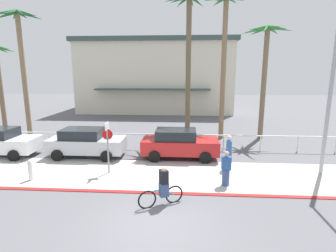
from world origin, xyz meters
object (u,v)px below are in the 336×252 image
bollard_1 (30,170)px  palm_tree_1 (20,44)px  car_silver_1 (86,142)px  cyclist_teal_0 (163,188)px  stop_sign_bike_lane (108,140)px  streetlight_curb (334,87)px  palm_tree_4 (266,53)px  pedestrian_0 (229,154)px  pedestrian_1 (226,170)px  palm_tree_3 (225,38)px  car_red_2 (179,143)px  palm_tree_2 (188,33)px

bollard_1 → palm_tree_1: size_ratio=0.11×
car_silver_1 → cyclist_teal_0: (5.02, -5.50, -0.18)m
stop_sign_bike_lane → bollard_1: (-3.36, -1.13, -1.16)m
bollard_1 → streetlight_curb: bearing=5.9°
bollard_1 → palm_tree_4: size_ratio=0.12×
cyclist_teal_0 → pedestrian_0: (3.06, 3.96, 0.14)m
palm_tree_4 → pedestrian_1: bearing=-113.6°
streetlight_curb → palm_tree_4: palm_tree_4 is taller
palm_tree_1 → palm_tree_3: bearing=0.3°
streetlight_curb → car_red_2: bearing=161.9°
bollard_1 → streetlight_curb: 14.38m
palm_tree_1 → car_silver_1: 10.11m
car_silver_1 → car_red_2: (5.49, 0.13, 0.00)m
palm_tree_4 → pedestrian_0: 9.25m
pedestrian_1 → pedestrian_0: bearing=78.2°
bollard_1 → car_red_2: bearing=28.9°
car_red_2 → pedestrian_1: 4.30m
streetlight_curb → pedestrian_1: 6.20m
palm_tree_2 → palm_tree_3: bearing=15.0°
bollard_1 → palm_tree_3: (9.80, 8.53, 6.75)m
pedestrian_0 → pedestrian_1: size_ratio=1.13×
streetlight_curb → car_silver_1: bearing=170.1°
cyclist_teal_0 → pedestrian_0: bearing=52.3°
pedestrian_1 → streetlight_curb: bearing=16.2°
palm_tree_1 → car_red_2: bearing=-21.5°
palm_tree_3 → palm_tree_4: bearing=4.4°
streetlight_curb → palm_tree_4: bearing=98.3°
pedestrian_0 → cyclist_teal_0: bearing=-127.7°
bollard_1 → palm_tree_4: bearing=34.5°
palm_tree_3 → cyclist_teal_0: bearing=-108.5°
palm_tree_2 → car_silver_1: palm_tree_2 is taller
palm_tree_4 → pedestrian_1: size_ratio=5.14×
pedestrian_1 → palm_tree_4: bearing=66.4°
palm_tree_3 → car_red_2: palm_tree_3 is taller
bollard_1 → palm_tree_1: bearing=121.4°
streetlight_curb → cyclist_teal_0: streetlight_curb is taller
stop_sign_bike_lane → palm_tree_3: 11.29m
palm_tree_4 → car_silver_1: palm_tree_4 is taller
car_red_2 → cyclist_teal_0: car_red_2 is taller
palm_tree_3 → car_red_2: 8.54m
streetlight_curb → palm_tree_4: 7.66m
car_red_2 → pedestrian_0: size_ratio=2.45×
bollard_1 → pedestrian_1: pedestrian_1 is taller
cyclist_teal_0 → pedestrian_0: pedestrian_0 is taller
palm_tree_4 → cyclist_teal_0: 13.63m
streetlight_curb → car_silver_1: (-12.52, 2.17, -3.41)m
palm_tree_4 → palm_tree_2: bearing=-170.6°
stop_sign_bike_lane → palm_tree_3: size_ratio=0.25×
stop_sign_bike_lane → palm_tree_4: bearing=39.1°
bollard_1 → cyclist_teal_0: size_ratio=0.61×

